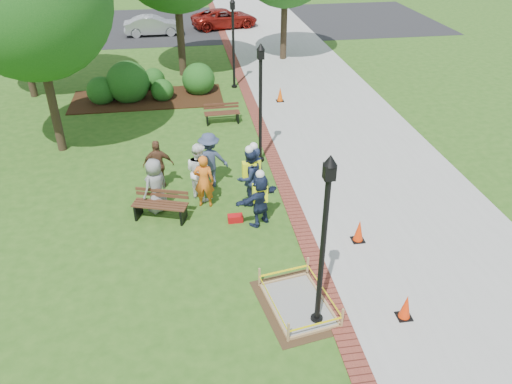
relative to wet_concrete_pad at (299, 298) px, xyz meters
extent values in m
plane|color=#285116|center=(-0.94, 2.47, -0.23)|extent=(100.00, 100.00, 0.00)
cube|color=#9E9E99|center=(4.06, 12.47, -0.22)|extent=(6.00, 60.00, 0.02)
cube|color=maroon|center=(0.81, 12.47, -0.22)|extent=(0.50, 60.00, 0.03)
cube|color=#381E0F|center=(-3.94, 14.47, -0.21)|extent=(7.00, 3.00, 0.05)
cube|color=black|center=(-0.94, 29.47, -0.23)|extent=(36.00, 12.00, 0.01)
cube|color=#47331E|center=(0.00, 0.00, -0.23)|extent=(2.07, 2.56, 0.01)
cube|color=gray|center=(0.00, 0.00, -0.21)|extent=(1.49, 1.98, 0.04)
cube|color=tan|center=(0.00, 0.00, -0.19)|extent=(1.63, 2.12, 0.08)
cube|color=tan|center=(0.00, 0.00, 0.04)|extent=(1.67, 2.15, 0.55)
cube|color=yellow|center=(0.00, 0.00, 0.07)|extent=(1.61, 2.10, 0.06)
cube|color=#50291B|center=(-3.24, 4.21, 0.26)|extent=(1.69, 0.97, 0.04)
cube|color=#50291B|center=(-3.15, 4.45, 0.51)|extent=(1.55, 0.56, 0.26)
cube|color=black|center=(-3.24, 4.21, 0.00)|extent=(1.57, 0.99, 0.48)
cube|color=#4F281B|center=(-0.72, 11.10, 0.22)|extent=(1.50, 0.48, 0.04)
cube|color=#4F281B|center=(-0.73, 11.33, 0.45)|extent=(1.49, 0.09, 0.24)
cube|color=black|center=(-0.72, 11.10, -0.02)|extent=(1.36, 0.54, 0.44)
cube|color=black|center=(2.32, -0.76, -0.21)|extent=(0.34, 0.34, 0.04)
cone|color=#EC3207|center=(2.32, -0.76, 0.12)|extent=(0.27, 0.27, 0.63)
cube|color=black|center=(2.23, 2.23, -0.21)|extent=(0.35, 0.35, 0.05)
cone|color=red|center=(2.23, 2.23, 0.14)|extent=(0.28, 0.28, 0.65)
cube|color=black|center=(2.18, 13.18, -0.21)|extent=(0.35, 0.35, 0.05)
cone|color=#EC5307|center=(2.18, 13.18, 0.13)|extent=(0.27, 0.27, 0.64)
cube|color=#AE0D10|center=(-1.06, 3.72, -0.12)|extent=(0.44, 0.24, 0.22)
cylinder|color=black|center=(0.31, -0.53, 1.67)|extent=(0.12, 0.12, 3.80)
cube|color=black|center=(0.31, -0.53, 3.67)|extent=(0.22, 0.22, 0.32)
cone|color=black|center=(0.31, -0.53, 3.92)|extent=(0.28, 0.28, 0.22)
cylinder|color=black|center=(0.31, -0.53, -0.18)|extent=(0.28, 0.28, 0.10)
cylinder|color=black|center=(0.31, 7.47, 1.67)|extent=(0.12, 0.12, 3.80)
cube|color=black|center=(0.31, 7.47, 3.67)|extent=(0.22, 0.22, 0.32)
cone|color=black|center=(0.31, 7.47, 3.92)|extent=(0.28, 0.28, 0.22)
cylinder|color=black|center=(0.31, 7.47, -0.18)|extent=(0.28, 0.28, 0.10)
cylinder|color=black|center=(0.31, 15.47, 1.67)|extent=(0.12, 0.12, 3.80)
cube|color=black|center=(0.31, 15.47, 3.67)|extent=(0.22, 0.22, 0.32)
cone|color=black|center=(0.31, 15.47, 3.92)|extent=(0.28, 0.28, 0.22)
cylinder|color=black|center=(0.31, 15.47, -0.18)|extent=(0.28, 0.28, 0.10)
cylinder|color=#3D2D1E|center=(-6.98, 9.53, 2.01)|extent=(0.32, 0.32, 4.49)
cylinder|color=#3D2D1E|center=(-2.15, 17.84, 2.30)|extent=(0.38, 0.38, 5.08)
cylinder|color=#3D2D1E|center=(3.70, 19.92, 2.01)|extent=(0.36, 0.36, 4.49)
cylinder|color=#3D2D1E|center=(-9.31, 15.70, 2.24)|extent=(0.34, 0.34, 4.96)
sphere|color=#174A15|center=(-5.98, 14.33, -0.23)|extent=(1.31, 1.31, 1.31)
sphere|color=#174A15|center=(-4.75, 14.50, -0.23)|extent=(1.97, 1.97, 1.97)
sphere|color=#174A15|center=(-3.21, 14.27, -0.23)|extent=(1.05, 1.05, 1.05)
sphere|color=#174A15|center=(-1.48, 14.96, -0.23)|extent=(1.57, 1.57, 1.57)
sphere|color=#174A15|center=(-3.65, 15.87, -0.23)|extent=(1.11, 1.11, 1.11)
imported|color=gray|center=(-3.33, 4.70, 0.64)|extent=(0.65, 0.64, 1.75)
imported|color=orange|center=(-1.88, 4.75, 0.63)|extent=(0.62, 0.47, 1.73)
imported|color=white|center=(-1.99, 5.30, 0.70)|extent=(0.68, 0.71, 1.87)
imported|color=brown|center=(-3.27, 6.07, 0.61)|extent=(0.55, 0.36, 1.69)
imported|color=#353F5E|center=(-1.62, 5.96, 0.71)|extent=(0.63, 0.43, 1.88)
imported|color=#17243C|center=(-0.35, 3.51, 0.59)|extent=(0.63, 0.57, 1.64)
cube|color=#DFF214|center=(-0.35, 3.51, 0.82)|extent=(0.42, 0.26, 0.52)
sphere|color=white|center=(-0.35, 3.51, 1.43)|extent=(0.25, 0.25, 0.25)
imported|color=#1B2F48|center=(-0.33, 4.84, 0.70)|extent=(0.67, 0.50, 1.86)
cube|color=#DFF214|center=(-0.33, 4.84, 0.96)|extent=(0.42, 0.26, 0.52)
sphere|color=white|center=(-0.33, 4.84, 1.65)|extent=(0.25, 0.25, 0.25)
imported|color=#17283E|center=(-0.49, 4.66, 0.69)|extent=(0.70, 0.64, 1.85)
cube|color=#DFF214|center=(-0.49, 4.66, 0.95)|extent=(0.42, 0.26, 0.52)
sphere|color=white|center=(-0.49, 4.66, 1.64)|extent=(0.25, 0.25, 0.25)
imported|color=#292A2C|center=(-10.30, 27.66, -0.23)|extent=(2.59, 5.06, 1.59)
imported|color=#AEAEB3|center=(-3.84, 26.68, -0.23)|extent=(2.02, 4.33, 1.39)
imported|color=maroon|center=(1.13, 28.11, -0.23)|extent=(2.79, 4.64, 1.41)
camera|label=1|loc=(-2.35, -8.48, 8.23)|focal=35.00mm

